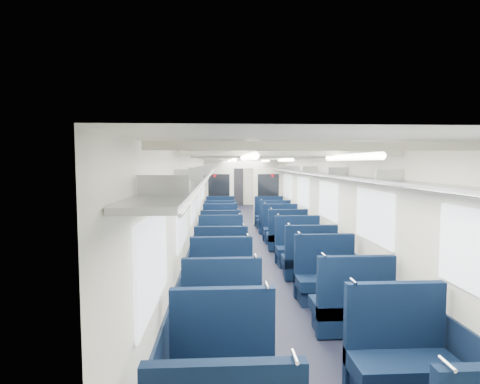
% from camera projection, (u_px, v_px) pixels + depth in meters
% --- Properties ---
extents(floor, '(2.80, 18.00, 0.01)m').
position_uv_depth(floor, '(250.00, 240.00, 10.63)').
color(floor, black).
rests_on(floor, ground).
extents(ceiling, '(2.80, 18.00, 0.01)m').
position_uv_depth(ceiling, '(250.00, 157.00, 10.45)').
color(ceiling, white).
rests_on(ceiling, wall_left).
extents(wall_left, '(0.02, 18.00, 2.35)m').
position_uv_depth(wall_left, '(200.00, 199.00, 10.46)').
color(wall_left, beige).
rests_on(wall_left, floor).
extents(dado_left, '(0.03, 17.90, 0.70)m').
position_uv_depth(dado_left, '(201.00, 228.00, 10.53)').
color(dado_left, black).
rests_on(dado_left, floor).
extents(wall_right, '(0.02, 18.00, 2.35)m').
position_uv_depth(wall_right, '(299.00, 199.00, 10.61)').
color(wall_right, beige).
rests_on(wall_right, floor).
extents(dado_right, '(0.03, 17.90, 0.70)m').
position_uv_depth(dado_right, '(298.00, 228.00, 10.68)').
color(dado_right, black).
rests_on(dado_right, floor).
extents(wall_far, '(2.80, 0.02, 2.35)m').
position_uv_depth(wall_far, '(236.00, 182.00, 19.50)').
color(wall_far, beige).
rests_on(wall_far, floor).
extents(luggage_rack_left, '(0.36, 17.40, 0.18)m').
position_uv_depth(luggage_rack_left, '(207.00, 171.00, 10.41)').
color(luggage_rack_left, '#B2B5BA').
rests_on(luggage_rack_left, wall_left).
extents(luggage_rack_right, '(0.36, 17.40, 0.18)m').
position_uv_depth(luggage_rack_right, '(293.00, 171.00, 10.54)').
color(luggage_rack_right, '#B2B5BA').
rests_on(luggage_rack_right, wall_right).
extents(windows, '(2.78, 15.60, 0.75)m').
position_uv_depth(windows, '(251.00, 192.00, 10.06)').
color(windows, white).
rests_on(windows, wall_left).
extents(ceiling_fittings, '(2.70, 16.06, 0.11)m').
position_uv_depth(ceiling_fittings, '(251.00, 159.00, 10.19)').
color(ceiling_fittings, beige).
rests_on(ceiling_fittings, ceiling).
extents(end_door, '(0.75, 0.06, 2.00)m').
position_uv_depth(end_door, '(236.00, 186.00, 19.45)').
color(end_door, black).
rests_on(end_door, floor).
extents(bulkhead, '(2.80, 0.10, 2.35)m').
position_uv_depth(bulkhead, '(244.00, 190.00, 13.26)').
color(bulkhead, beige).
rests_on(bulkhead, floor).
extents(seat_2, '(0.97, 0.54, 1.09)m').
position_uv_depth(seat_2, '(223.00, 371.00, 3.35)').
color(seat_2, '#0B1C38').
rests_on(seat_2, floor).
extents(seat_3, '(0.97, 0.54, 1.09)m').
position_uv_depth(seat_3, '(400.00, 362.00, 3.51)').
color(seat_3, '#0B1C38').
rests_on(seat_3, floor).
extents(seat_4, '(0.97, 0.54, 1.09)m').
position_uv_depth(seat_4, '(222.00, 312.00, 4.70)').
color(seat_4, '#0B1C38').
rests_on(seat_4, floor).
extents(seat_5, '(0.97, 0.54, 1.09)m').
position_uv_depth(seat_5, '(351.00, 309.00, 4.79)').
color(seat_5, '#0B1C38').
rests_on(seat_5, floor).
extents(seat_6, '(0.97, 0.54, 1.09)m').
position_uv_depth(seat_6, '(221.00, 285.00, 5.71)').
color(seat_6, '#0B1C38').
rests_on(seat_6, floor).
extents(seat_7, '(0.97, 0.54, 1.09)m').
position_uv_depth(seat_7, '(326.00, 281.00, 5.93)').
color(seat_7, '#0B1C38').
rests_on(seat_7, floor).
extents(seat_8, '(0.97, 0.54, 1.09)m').
position_uv_depth(seat_8, '(221.00, 264.00, 6.92)').
color(seat_8, '#0B1C38').
rests_on(seat_8, floor).
extents(seat_9, '(0.97, 0.54, 1.09)m').
position_uv_depth(seat_9, '(309.00, 262.00, 7.06)').
color(seat_9, '#0B1C38').
rests_on(seat_9, floor).
extents(seat_10, '(0.97, 0.54, 1.09)m').
position_uv_depth(seat_10, '(221.00, 249.00, 8.11)').
color(seat_10, '#0B1C38').
rests_on(seat_10, floor).
extents(seat_11, '(0.97, 0.54, 1.09)m').
position_uv_depth(seat_11, '(298.00, 250.00, 8.02)').
color(seat_11, '#0B1C38').
rests_on(seat_11, floor).
extents(seat_12, '(0.97, 0.54, 1.09)m').
position_uv_depth(seat_12, '(221.00, 239.00, 9.19)').
color(seat_12, '#0B1C38').
rests_on(seat_12, floor).
extents(seat_13, '(0.97, 0.54, 1.09)m').
position_uv_depth(seat_13, '(287.00, 237.00, 9.39)').
color(seat_13, '#0B1C38').
rests_on(seat_13, floor).
extents(seat_14, '(0.97, 0.54, 1.09)m').
position_uv_depth(seat_14, '(221.00, 230.00, 10.36)').
color(seat_14, '#0B1C38').
rests_on(seat_14, floor).
extents(seat_15, '(0.97, 0.54, 1.09)m').
position_uv_depth(seat_15, '(281.00, 230.00, 10.33)').
color(seat_15, '#0B1C38').
rests_on(seat_15, floor).
extents(seat_16, '(0.97, 0.54, 1.09)m').
position_uv_depth(seat_16, '(220.00, 224.00, 11.47)').
color(seat_16, '#0B1C38').
rests_on(seat_16, floor).
extents(seat_17, '(0.97, 0.54, 1.09)m').
position_uv_depth(seat_17, '(274.00, 223.00, 11.60)').
color(seat_17, '#0B1C38').
rests_on(seat_17, floor).
extents(seat_18, '(0.97, 0.54, 1.09)m').
position_uv_depth(seat_18, '(220.00, 218.00, 12.73)').
color(seat_18, '#0B1C38').
rests_on(seat_18, floor).
extents(seat_19, '(0.97, 0.54, 1.09)m').
position_uv_depth(seat_19, '(269.00, 218.00, 12.71)').
color(seat_19, '#0B1C38').
rests_on(seat_19, floor).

